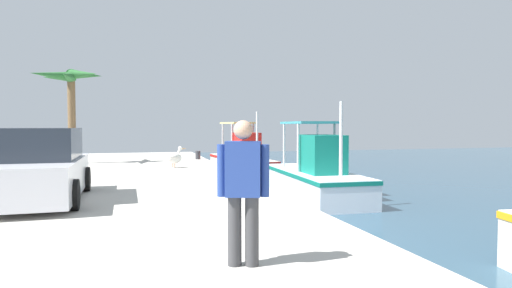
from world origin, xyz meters
TOP-DOWN VIEW (x-y plane):
  - quay_pier at (0.00, -5.00)m, footprint 36.00×10.00m
  - fishing_boat_nearest at (-12.31, 1.84)m, footprint 6.57×2.12m
  - fishing_boat_second at (-4.50, 2.44)m, footprint 5.93×2.12m
  - pelican at (-7.97, -1.90)m, footprint 0.72×0.90m
  - fisherman_standing at (4.10, -2.18)m, footprint 0.35×0.57m
  - parked_car at (-1.23, -5.38)m, footprint 4.13×1.93m
  - mooring_bollard_nearest at (-11.90, -0.45)m, footprint 0.24×0.24m
  - mooring_bollard_second at (-3.45, -0.45)m, footprint 0.25×0.25m
  - palm_tree at (-10.95, -6.02)m, footprint 2.84×2.80m

SIDE VIEW (x-z plane):
  - quay_pier at x=0.00m, z-range 0.00..0.80m
  - fishing_boat_nearest at x=-12.31m, z-range -0.85..2.21m
  - fishing_boat_second at x=-4.50m, z-range -0.86..2.26m
  - mooring_bollard_nearest at x=-11.90m, z-range 0.80..1.20m
  - mooring_bollard_second at x=-3.45m, z-range 0.80..1.25m
  - pelican at x=-7.97m, z-range 0.79..1.61m
  - parked_car at x=-1.23m, z-range 0.73..2.30m
  - fisherman_standing at x=4.10m, z-range 0.88..2.56m
  - palm_tree at x=-10.95m, z-range 2.17..6.20m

